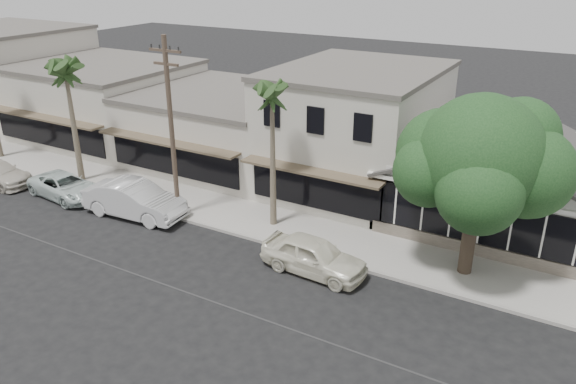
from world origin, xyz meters
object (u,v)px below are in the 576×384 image
Objects in this scene: car_1 at (135,200)px; shade_tree at (480,159)px; car_0 at (314,256)px; car_2 at (65,186)px; utility_pole at (171,126)px.

car_1 is 16.59m from shade_tree.
car_1 reaches higher than car_0.
car_0 reaches higher than car_2.
car_0 is at bearing -96.38° from car_1.
shade_tree is (15.82, 2.82, 4.13)m from car_1.
car_2 is 21.48m from shade_tree.
shade_tree is at bearing 7.60° from utility_pole.
car_1 is at bearing -153.67° from utility_pole.
car_2 is (-5.00, -0.12, -0.25)m from car_1.
car_1 is (-10.35, 0.35, 0.12)m from car_0.
car_2 is 0.61× the size of shade_tree.
shade_tree is (20.82, 2.95, 4.38)m from car_2.
car_0 is 15.36m from car_2.
shade_tree reaches higher than car_2.
car_2 is (-15.35, 0.23, -0.13)m from car_0.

